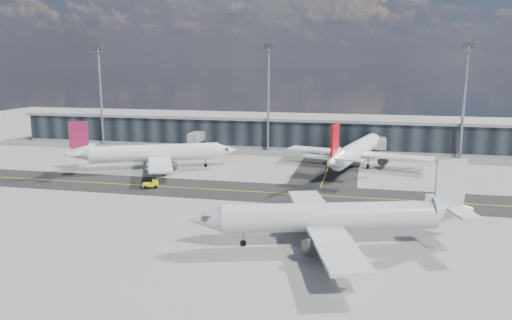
% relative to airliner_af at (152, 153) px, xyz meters
% --- Properties ---
extents(ground, '(300.00, 300.00, 0.00)m').
position_rel_airliner_af_xyz_m(ground, '(21.06, -18.32, -3.77)').
color(ground, gray).
rests_on(ground, ground).
extents(taxiway_lanes, '(180.00, 63.00, 0.03)m').
position_rel_airliner_af_xyz_m(taxiway_lanes, '(24.97, -7.58, -3.76)').
color(taxiway_lanes, black).
rests_on(taxiway_lanes, ground).
extents(terminal_concourse, '(152.00, 19.80, 8.80)m').
position_rel_airliner_af_xyz_m(terminal_concourse, '(21.10, 36.61, 0.32)').
color(terminal_concourse, black).
rests_on(terminal_concourse, ground).
extents(floodlight_masts, '(102.50, 0.70, 28.90)m').
position_rel_airliner_af_xyz_m(floodlight_masts, '(21.06, 29.68, 11.84)').
color(floodlight_masts, gray).
rests_on(floodlight_masts, ground).
extents(airliner_af, '(36.71, 31.69, 11.40)m').
position_rel_airliner_af_xyz_m(airliner_af, '(0.00, 0.00, 0.00)').
color(airliner_af, white).
rests_on(airliner_af, ground).
extents(airliner_redtail, '(34.37, 39.97, 11.96)m').
position_rel_airliner_af_xyz_m(airliner_redtail, '(45.30, 12.29, 0.18)').
color(airliner_redtail, white).
rests_on(airliner_redtail, ground).
extents(airliner_near, '(38.25, 32.95, 11.52)m').
position_rel_airliner_af_xyz_m(airliner_near, '(43.44, -38.87, 0.04)').
color(airliner_near, silver).
rests_on(airliner_near, ground).
extents(baggage_tug, '(3.26, 2.40, 1.85)m').
position_rel_airliner_af_xyz_m(baggage_tug, '(6.87, -15.86, -2.84)').
color(baggage_tug, '#FBE90D').
rests_on(baggage_tug, ground).
extents(service_van, '(4.31, 5.49, 1.39)m').
position_rel_airliner_af_xyz_m(service_van, '(44.58, 15.13, -3.07)').
color(service_van, white).
rests_on(service_van, ground).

